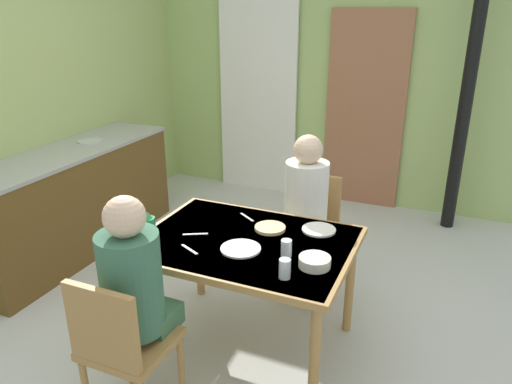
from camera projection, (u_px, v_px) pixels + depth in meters
name	position (u px, v px, depth m)	size (l,w,h in m)	color
ground_plane	(213.00, 319.00, 3.34)	(6.77, 6.77, 0.00)	beige
wall_back	(325.00, 82.00, 5.11)	(4.06, 0.10, 2.53)	#A3BE6D
wall_left	(45.00, 100.00, 4.15)	(0.10, 3.91, 2.53)	#A7B96B
door_wooden	(365.00, 112.00, 4.97)	(0.80, 0.05, 2.00)	#9A6041
stove_pipe_column	(467.00, 96.00, 4.30)	(0.12, 0.12, 2.53)	black
curtain_panel	(258.00, 98.00, 5.37)	(0.90, 0.03, 2.12)	white
kitchen_counter	(72.00, 201.00, 4.16)	(0.61, 2.06, 0.91)	brown
dining_table	(246.00, 252.00, 2.86)	(1.24, 0.93, 0.74)	#A47741
chair_near_diner	(121.00, 344.00, 2.33)	(0.40, 0.40, 0.87)	#A47741
chair_far_diner	(310.00, 227.00, 3.56)	(0.40, 0.40, 0.87)	#A47741
person_near_diner	(133.00, 280.00, 2.34)	(0.30, 0.37, 0.77)	#3C6745
person_far_diner	(306.00, 197.00, 3.34)	(0.30, 0.37, 0.77)	silver
water_bottle_green_near	(149.00, 236.00, 2.61)	(0.08, 0.08, 0.27)	#257D4F
serving_bowl_center	(315.00, 262.00, 2.54)	(0.17, 0.17, 0.06)	silver
dinner_plate_near_left	(241.00, 249.00, 2.72)	(0.23, 0.23, 0.01)	white
dinner_plate_near_right	(319.00, 230.00, 2.95)	(0.21, 0.21, 0.01)	white
drinking_glass_by_near_diner	(285.00, 269.00, 2.42)	(0.06, 0.06, 0.10)	silver
drinking_glass_by_far_diner	(286.00, 248.00, 2.64)	(0.06, 0.06, 0.10)	silver
bread_plate_sliced	(270.00, 228.00, 2.96)	(0.19, 0.19, 0.02)	#DBB77A
cutlery_knife_near	(195.00, 234.00, 2.90)	(0.15, 0.02, 0.00)	silver
cutlery_fork_near	(190.00, 249.00, 2.72)	(0.15, 0.02, 0.00)	silver
cutlery_knife_far	(247.00, 217.00, 3.14)	(0.15, 0.02, 0.00)	silver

